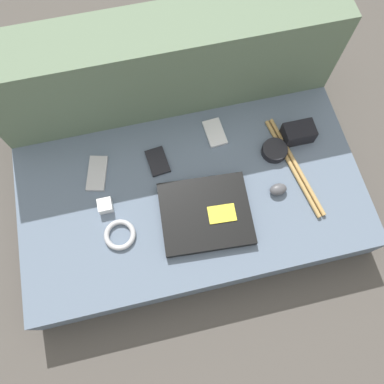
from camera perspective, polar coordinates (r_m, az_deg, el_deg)
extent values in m
plane|color=#4C4742|center=(1.42, 0.00, -2.33)|extent=(8.00, 8.00, 0.00)
cube|color=slate|center=(1.35, 0.00, -1.37)|extent=(1.18, 0.63, 0.15)
cube|color=#60755B|center=(1.39, -3.99, 16.91)|extent=(1.18, 0.20, 0.49)
cube|color=black|center=(1.24, 2.08, -3.32)|extent=(0.31, 0.27, 0.03)
cube|color=yellow|center=(1.23, 4.58, -3.31)|extent=(0.09, 0.07, 0.00)
ellipsoid|color=#4C4C51|center=(1.30, 13.00, 0.38)|extent=(0.06, 0.04, 0.03)
cylinder|color=black|center=(1.36, 12.43, 6.13)|extent=(0.09, 0.09, 0.02)
cylinder|color=#232328|center=(1.35, 12.55, 6.40)|extent=(0.09, 0.09, 0.01)
cube|color=#B7B7BC|center=(1.34, -14.26, 2.77)|extent=(0.09, 0.14, 0.01)
cube|color=silver|center=(1.38, 3.50, 9.02)|extent=(0.07, 0.11, 0.01)
cube|color=black|center=(1.33, -5.26, 4.66)|extent=(0.08, 0.11, 0.01)
cube|color=black|center=(1.40, 15.89, 8.65)|extent=(0.11, 0.07, 0.06)
cube|color=silver|center=(1.28, -13.08, -2.03)|extent=(0.05, 0.05, 0.03)
torus|color=#B2B2B7|center=(1.25, -10.94, -6.42)|extent=(0.10, 0.10, 0.02)
cylinder|color=tan|center=(1.36, 14.98, 3.69)|extent=(0.08, 0.39, 0.01)
cylinder|color=tan|center=(1.36, 15.61, 3.93)|extent=(0.08, 0.39, 0.01)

